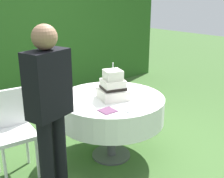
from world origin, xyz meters
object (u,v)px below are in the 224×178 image
serving_plate_near (131,110)px  standing_person (50,107)px  serving_plate_far (139,90)px  cake_table (111,108)px  napkin_stack (108,111)px  wedding_cake (113,87)px  garden_chair (11,125)px

serving_plate_near → standing_person: (-0.78, 0.15, 0.19)m
serving_plate_far → cake_table: bearing=173.2°
serving_plate_near → napkin_stack: bearing=141.7°
wedding_cake → standing_person: size_ratio=0.25×
cake_table → napkin_stack: bearing=-134.6°
cake_table → standing_person: standing_person is taller
serving_plate_far → serving_plate_near: bearing=-141.9°
wedding_cake → standing_person: 0.91m
serving_plate_far → napkin_stack: 0.70m
cake_table → wedding_cake: 0.26m
cake_table → serving_plate_near: size_ratio=9.39×
wedding_cake → standing_person: (-0.88, -0.23, 0.07)m
serving_plate_far → standing_person: size_ratio=0.07×
napkin_stack → garden_chair: 1.00m
serving_plate_near → serving_plate_far: same height
garden_chair → serving_plate_near: bearing=-43.5°
cake_table → wedding_cake: bearing=-102.8°
napkin_stack → standing_person: (-0.61, 0.01, 0.19)m
cake_table → serving_plate_near: 0.46m
cake_table → napkin_stack: (-0.28, -0.28, 0.14)m
napkin_stack → standing_person: 0.64m
cake_table → napkin_stack: size_ratio=7.93×
wedding_cake → garden_chair: wedding_cake is taller
serving_plate_far → garden_chair: garden_chair is taller
cake_table → serving_plate_near: bearing=-103.6°
wedding_cake → serving_plate_near: (-0.09, -0.38, -0.12)m
wedding_cake → serving_plate_far: bearing=-0.2°
cake_table → garden_chair: (-0.98, 0.41, -0.06)m
cake_table → garden_chair: garden_chair is taller
cake_table → garden_chair: size_ratio=1.32×
serving_plate_near → standing_person: size_ratio=0.08×
serving_plate_far → napkin_stack: serving_plate_far is taller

